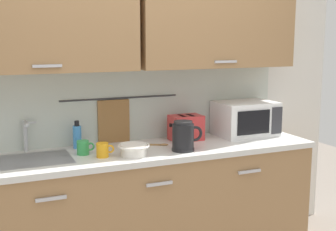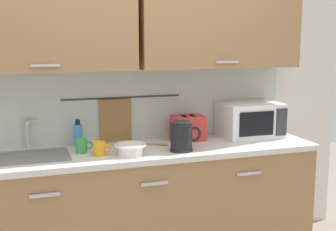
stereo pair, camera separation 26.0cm
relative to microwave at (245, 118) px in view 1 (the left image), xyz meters
name	(u,v)px [view 1 (the left image)]	position (x,y,z in m)	size (l,w,h in m)	color
counter_unit	(142,209)	(-0.92, -0.11, -0.58)	(2.53, 0.64, 0.90)	#997047
back_wall_assembly	(131,59)	(-0.91, 0.12, 0.49)	(3.70, 0.41, 2.50)	silver
sink_faucet	(26,132)	(-1.67, 0.12, 0.01)	(0.09, 0.17, 0.22)	#B2B5BA
microwave	(245,118)	(0.00, 0.00, 0.00)	(0.46, 0.35, 0.27)	white
electric_kettle	(184,136)	(-0.67, -0.26, -0.03)	(0.23, 0.16, 0.21)	black
dish_soap_bottle	(77,136)	(-1.33, 0.10, -0.05)	(0.06, 0.06, 0.20)	#3F8CD8
mug_near_sink	(83,148)	(-1.33, -0.09, -0.09)	(0.12, 0.08, 0.09)	green
mixing_bowl	(134,149)	(-1.03, -0.26, -0.09)	(0.21, 0.21, 0.08)	silver
toaster	(186,127)	(-0.51, 0.03, -0.04)	(0.26, 0.17, 0.19)	red
mug_by_kettle	(103,150)	(-1.23, -0.21, -0.09)	(0.12, 0.08, 0.09)	orange
wooden_spoon	(154,145)	(-0.80, -0.04, -0.13)	(0.26, 0.15, 0.01)	#9E7042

